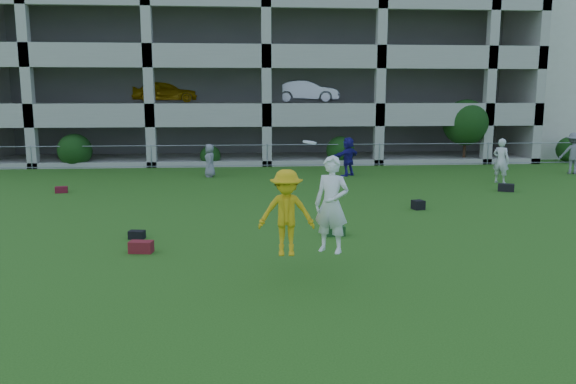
{
  "coord_description": "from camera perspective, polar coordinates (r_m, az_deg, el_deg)",
  "views": [
    {
      "loc": [
        -1.33,
        -10.36,
        3.71
      ],
      "look_at": [
        -0.22,
        3.0,
        1.4
      ],
      "focal_mm": 35.0,
      "sensor_mm": 36.0,
      "label": 1
    }
  ],
  "objects": [
    {
      "name": "ground",
      "position": [
        11.08,
        2.47,
        -9.79
      ],
      "size": [
        100.0,
        100.0,
        0.0
      ],
      "primitive_type": "plane",
      "color": "#235114",
      "rests_on": "ground"
    },
    {
      "name": "bystander_c",
      "position": [
        26.07,
        -7.96,
        3.19
      ],
      "size": [
        0.58,
        0.8,
        1.51
      ],
      "primitive_type": "imported",
      "rotation": [
        0.0,
        0.0,
        -1.43
      ],
      "color": "gray",
      "rests_on": "ground"
    },
    {
      "name": "bystander_d",
      "position": [
        26.32,
        6.12,
        3.61
      ],
      "size": [
        1.63,
        1.49,
        1.81
      ],
      "primitive_type": "imported",
      "rotation": [
        0.0,
        0.0,
        3.84
      ],
      "color": "navy",
      "rests_on": "ground"
    },
    {
      "name": "bystander_e",
      "position": [
        25.67,
        20.83,
        2.99
      ],
      "size": [
        0.81,
        0.82,
        1.91
      ],
      "primitive_type": "imported",
      "rotation": [
        0.0,
        0.0,
        2.33
      ],
      "color": "silver",
      "rests_on": "ground"
    },
    {
      "name": "bystander_f",
      "position": [
        30.08,
        27.0,
        3.53
      ],
      "size": [
        1.42,
        1.04,
        1.98
      ],
      "primitive_type": "imported",
      "rotation": [
        0.0,
        0.0,
        2.88
      ],
      "color": "slate",
      "rests_on": "ground"
    },
    {
      "name": "bag_red_a",
      "position": [
        13.92,
        -14.7,
        -5.41
      ],
      "size": [
        0.59,
        0.38,
        0.28
      ],
      "primitive_type": "cube",
      "rotation": [
        0.0,
        0.0,
        -0.15
      ],
      "color": "maroon",
      "rests_on": "ground"
    },
    {
      "name": "bag_black_b",
      "position": [
        15.26,
        -15.1,
        -4.21
      ],
      "size": [
        0.44,
        0.32,
        0.22
      ],
      "primitive_type": "cube",
      "rotation": [
        0.0,
        0.0,
        -0.19
      ],
      "color": "black",
      "rests_on": "ground"
    },
    {
      "name": "bag_green_c",
      "position": [
        15.14,
        4.79,
        -3.93
      ],
      "size": [
        0.52,
        0.38,
        0.26
      ],
      "primitive_type": "cube",
      "rotation": [
        0.0,
        0.0,
        0.06
      ],
      "color": "#153916",
      "rests_on": "ground"
    },
    {
      "name": "crate_d",
      "position": [
        19.0,
        13.08,
        -1.28
      ],
      "size": [
        0.43,
        0.43,
        0.3
      ],
      "primitive_type": "cube",
      "rotation": [
        0.0,
        0.0,
        0.26
      ],
      "color": "black",
      "rests_on": "ground"
    },
    {
      "name": "bag_black_e",
      "position": [
        23.56,
        21.27,
        0.42
      ],
      "size": [
        0.67,
        0.54,
        0.3
      ],
      "primitive_type": "cube",
      "rotation": [
        0.0,
        0.0,
        -0.46
      ],
      "color": "black",
      "rests_on": "ground"
    },
    {
      "name": "bag_red_f",
      "position": [
        23.35,
        -22.03,
        0.22
      ],
      "size": [
        0.5,
        0.37,
        0.24
      ],
      "primitive_type": "cube",
      "rotation": [
        0.0,
        0.0,
        0.22
      ],
      "color": "#580F16",
      "rests_on": "ground"
    },
    {
      "name": "frisbee_contest",
      "position": [
        11.41,
        1.38,
        -1.84
      ],
      "size": [
        1.93,
        0.89,
        2.38
      ],
      "color": "gold",
      "rests_on": "ground"
    },
    {
      "name": "parking_garage",
      "position": [
        38.15,
        -2.81,
        13.24
      ],
      "size": [
        30.0,
        14.0,
        12.0
      ],
      "color": "#9E998C",
      "rests_on": "ground"
    },
    {
      "name": "fence",
      "position": [
        29.55,
        -2.13,
        3.76
      ],
      "size": [
        36.06,
        0.06,
        1.2
      ],
      "color": "gray",
      "rests_on": "ground"
    },
    {
      "name": "shrub_row",
      "position": [
        30.72,
        6.42,
        5.62
      ],
      "size": [
        34.38,
        2.52,
        3.5
      ],
      "color": "#163D11",
      "rests_on": "ground"
    }
  ]
}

